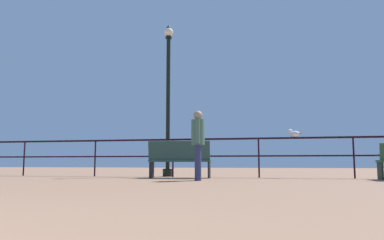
{
  "coord_description": "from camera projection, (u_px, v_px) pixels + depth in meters",
  "views": [
    {
      "loc": [
        2.69,
        -0.11,
        0.38
      ],
      "look_at": [
        0.65,
        9.32,
        1.52
      ],
      "focal_mm": 34.25,
      "sensor_mm": 36.0,
      "label": 1
    }
  ],
  "objects": [
    {
      "name": "person_by_bench",
      "position": [
        198.0,
        140.0,
        8.14
      ],
      "size": [
        0.3,
        0.49,
        1.55
      ],
      "color": "navy",
      "rests_on": "ground_plane"
    },
    {
      "name": "bench_near_left",
      "position": [
        180.0,
        158.0,
        9.39
      ],
      "size": [
        1.62,
        0.69,
        0.95
      ],
      "color": "#28453F",
      "rests_on": "ground_plane"
    },
    {
      "name": "seagull_on_rail",
      "position": [
        294.0,
        133.0,
        9.62
      ],
      "size": [
        0.41,
        0.3,
        0.22
      ],
      "color": "silver",
      "rests_on": "pier_railing"
    },
    {
      "name": "pier_railing",
      "position": [
        173.0,
        148.0,
        10.25
      ],
      "size": [
        18.95,
        0.05,
        1.06
      ],
      "color": "black",
      "rests_on": "ground_plane"
    },
    {
      "name": "lamppost_center",
      "position": [
        168.0,
        96.0,
        10.78
      ],
      "size": [
        0.28,
        0.28,
        4.53
      ],
      "color": "black",
      "rests_on": "ground_plane"
    }
  ]
}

